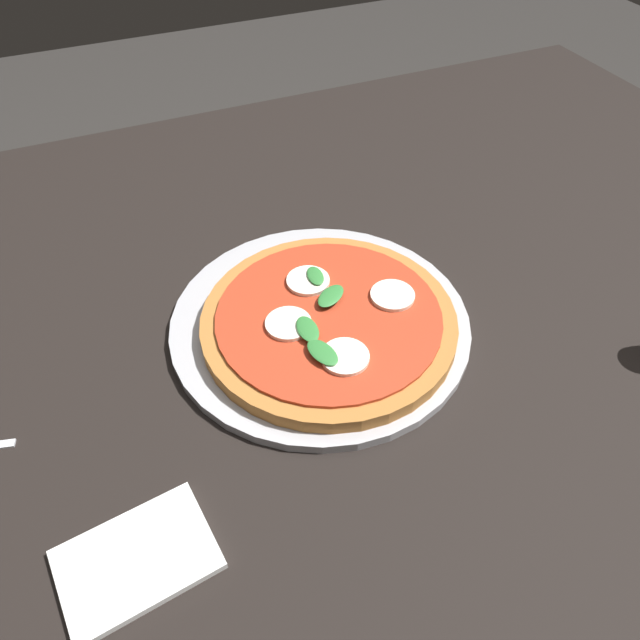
{
  "coord_description": "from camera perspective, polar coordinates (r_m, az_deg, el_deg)",
  "views": [
    {
      "loc": [
        0.3,
        0.48,
        1.23
      ],
      "look_at": [
        0.1,
        0.02,
        0.72
      ],
      "focal_mm": 33.56,
      "sensor_mm": 36.0,
      "label": 1
    }
  ],
  "objects": [
    {
      "name": "ground_plane",
      "position": [
        1.35,
        3.86,
        -19.97
      ],
      "size": [
        6.0,
        6.0,
        0.0
      ],
      "primitive_type": "plane",
      "color": "#2D2B28"
    },
    {
      "name": "dining_table",
      "position": [
        0.82,
        5.98,
        -1.23
      ],
      "size": [
        1.46,
        1.13,
        0.71
      ],
      "color": "black",
      "rests_on": "ground_plane"
    },
    {
      "name": "pizza",
      "position": [
        0.69,
        0.84,
        -0.09
      ],
      "size": [
        0.3,
        0.3,
        0.03
      ],
      "color": "#B27033",
      "rests_on": "serving_tray"
    },
    {
      "name": "napkin",
      "position": [
        0.58,
        -17.05,
        -21.0
      ],
      "size": [
        0.14,
        0.11,
        0.01
      ],
      "primitive_type": "cube",
      "rotation": [
        0.0,
        0.0,
        0.13
      ],
      "color": "white",
      "rests_on": "dining_table"
    },
    {
      "name": "serving_tray",
      "position": [
        0.71,
        0.0,
        -0.23
      ],
      "size": [
        0.35,
        0.35,
        0.01
      ],
      "primitive_type": "cylinder",
      "color": "#B2B2B7",
      "rests_on": "dining_table"
    }
  ]
}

